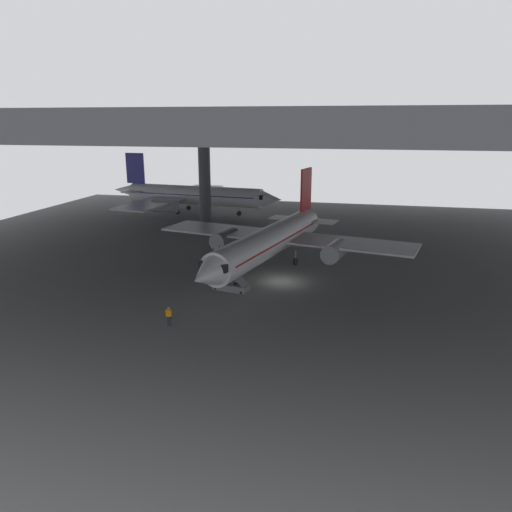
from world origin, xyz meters
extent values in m
plane|color=slate|center=(0.00, 0.00, 0.00)|extent=(110.00, 110.00, 0.00)
cylinder|color=#4C4F54|center=(-18.04, 27.21, 8.15)|extent=(1.96, 1.96, 16.29)
cube|color=#38383D|center=(0.00, 13.75, 16.89)|extent=(121.00, 99.00, 1.20)
cube|color=#4C4F54|center=(0.00, -11.00, 15.89)|extent=(115.50, 0.50, 0.70)
cube|color=#4C4F54|center=(0.00, 30.25, 15.89)|extent=(115.50, 0.50, 0.70)
cylinder|color=white|center=(-2.43, 4.73, 3.35)|extent=(8.93, 26.21, 3.50)
cone|color=white|center=(-5.52, -9.54, 3.35)|extent=(4.24, 4.82, 3.43)
cube|color=black|center=(-5.05, -7.38, 3.79)|extent=(3.42, 3.02, 0.77)
cone|color=white|center=(0.66, 19.01, 3.70)|extent=(4.09, 6.10, 2.97)
cube|color=red|center=(0.19, 16.85, 7.96)|extent=(1.04, 3.78, 5.72)
cube|color=white|center=(2.38, 15.40, 3.87)|extent=(4.95, 3.74, 0.16)
cube|color=white|center=(-2.40, 16.43, 3.87)|extent=(4.95, 3.74, 0.16)
cube|color=white|center=(7.32, 6.94, 3.00)|extent=(15.63, 9.30, 0.24)
cylinder|color=#9EA3A8|center=(5.20, 5.46, 2.39)|extent=(3.08, 4.90, 2.17)
cube|color=white|center=(-10.39, 10.77, 3.00)|extent=(15.63, 9.30, 0.24)
cylinder|color=#9EA3A8|center=(-9.07, 8.55, 2.39)|extent=(3.08, 4.90, 2.17)
cube|color=red|center=(-2.43, 4.73, 3.61)|extent=(8.59, 24.36, 0.16)
cylinder|color=#9EA3A8|center=(-4.28, -3.81, 1.25)|extent=(0.20, 0.20, 1.15)
cylinder|color=black|center=(-4.28, -3.81, 0.45)|extent=(0.48, 0.94, 0.90)
cylinder|color=#9EA3A8|center=(0.41, 6.72, 1.25)|extent=(0.20, 0.20, 1.15)
cylinder|color=black|center=(0.41, 6.72, 0.45)|extent=(0.48, 0.94, 0.90)
cylinder|color=#9EA3A8|center=(-4.18, 7.71, 1.25)|extent=(0.20, 0.20, 1.15)
cylinder|color=black|center=(-4.18, 7.71, 0.45)|extent=(0.48, 0.94, 0.90)
cube|color=slate|center=(-4.77, -3.86, 0.35)|extent=(3.92, 2.24, 0.70)
cube|color=slate|center=(-4.77, -3.86, 2.11)|extent=(3.62, 1.99, 2.91)
cube|color=slate|center=(-6.41, -3.51, 3.52)|extent=(1.35, 1.50, 0.12)
cylinder|color=black|center=(-6.54, -4.10, 4.02)|extent=(0.06, 0.06, 1.00)
cylinder|color=black|center=(-6.28, -2.92, 4.02)|extent=(0.06, 0.06, 1.00)
cylinder|color=black|center=(-6.39, -4.23, 0.15)|extent=(0.32, 0.18, 0.30)
cylinder|color=black|center=(-6.10, -2.86, 0.15)|extent=(0.32, 0.18, 0.30)
cylinder|color=black|center=(-3.45, -4.87, 0.15)|extent=(0.32, 0.18, 0.30)
cylinder|color=black|center=(-3.15, -3.50, 0.15)|extent=(0.32, 0.18, 0.30)
cylinder|color=#232838|center=(-7.39, -13.95, 0.43)|extent=(0.14, 0.14, 0.86)
cylinder|color=#232838|center=(-7.55, -14.01, 0.43)|extent=(0.14, 0.14, 0.86)
cube|color=orange|center=(-7.47, -13.98, 1.16)|extent=(0.42, 0.34, 0.61)
cylinder|color=orange|center=(-7.25, -13.90, 1.19)|extent=(0.09, 0.09, 0.58)
cylinder|color=orange|center=(-7.68, -14.06, 1.19)|extent=(0.09, 0.09, 0.58)
sphere|color=tan|center=(-7.47, -13.98, 1.60)|extent=(0.23, 0.23, 0.23)
cylinder|color=#232838|center=(-5.06, -2.17, 0.41)|extent=(0.14, 0.14, 0.82)
cylinder|color=#232838|center=(-5.07, -1.99, 0.41)|extent=(0.14, 0.14, 0.82)
cube|color=yellow|center=(-5.07, -2.08, 1.11)|extent=(0.24, 0.37, 0.58)
cylinder|color=yellow|center=(-5.05, -2.31, 1.14)|extent=(0.09, 0.09, 0.55)
cylinder|color=yellow|center=(-5.08, -1.85, 1.14)|extent=(0.09, 0.09, 0.55)
sphere|color=beige|center=(-5.07, -2.08, 1.53)|extent=(0.22, 0.22, 0.22)
cylinder|color=white|center=(-23.52, 37.21, 3.39)|extent=(26.91, 6.19, 3.58)
cone|color=white|center=(-8.63, 35.74, 3.39)|extent=(4.62, 3.91, 3.51)
cube|color=black|center=(-10.88, 35.97, 3.84)|extent=(2.79, 3.27, 0.79)
cone|color=white|center=(-38.40, 38.68, 3.75)|extent=(6.00, 3.59, 3.04)
cube|color=navy|center=(-36.15, 38.46, 8.11)|extent=(3.91, 0.62, 5.86)
cube|color=white|center=(-34.93, 40.86, 3.93)|extent=(3.36, 4.82, 0.16)
cube|color=white|center=(-35.42, 35.87, 3.93)|extent=(3.36, 4.82, 0.16)
cube|color=white|center=(-26.91, 46.87, 3.03)|extent=(7.95, 15.54, 0.24)
cylinder|color=#9EA3A8|center=(-25.15, 44.89, 2.41)|extent=(4.85, 2.67, 2.22)
cube|color=white|center=(-28.73, 28.41, 3.03)|extent=(7.95, 15.54, 0.24)
cylinder|color=#9EA3A8|center=(-26.62, 30.00, 2.41)|extent=(4.85, 2.67, 2.22)
cube|color=navy|center=(-23.52, 37.21, 3.66)|extent=(24.98, 6.07, 0.16)
cylinder|color=#9EA3A8|center=(-14.61, 36.33, 1.25)|extent=(0.20, 0.20, 1.15)
cylinder|color=black|center=(-14.61, 36.33, 0.45)|extent=(0.93, 0.39, 0.90)
cylinder|color=#9EA3A8|center=(-25.87, 39.85, 1.25)|extent=(0.20, 0.20, 1.15)
cylinder|color=black|center=(-25.87, 39.85, 0.45)|extent=(0.93, 0.39, 0.90)
cylinder|color=#9EA3A8|center=(-26.34, 35.09, 1.25)|extent=(0.20, 0.20, 1.15)
cylinder|color=black|center=(-26.34, 35.09, 0.45)|extent=(0.93, 0.39, 0.90)
camera|label=1|loc=(8.61, -50.31, 17.08)|focal=34.30mm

